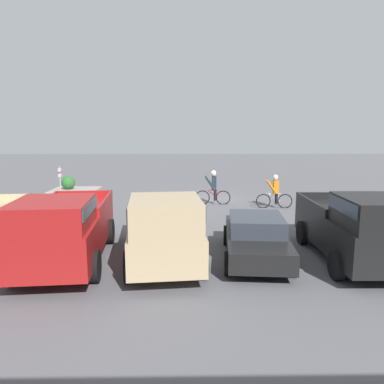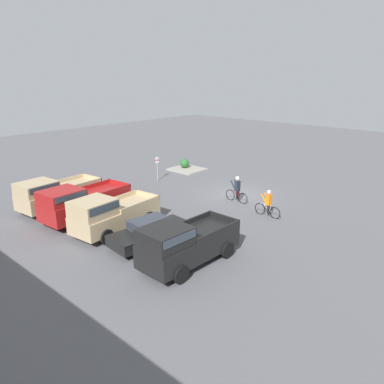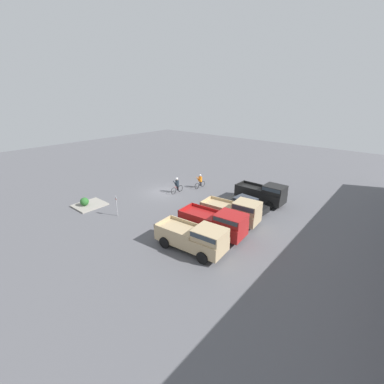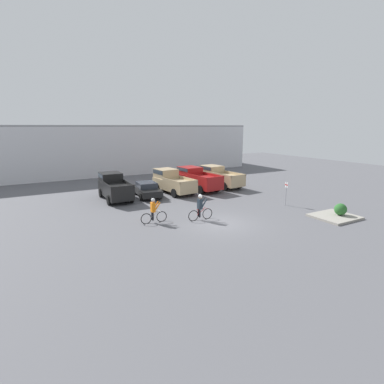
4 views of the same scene
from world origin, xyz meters
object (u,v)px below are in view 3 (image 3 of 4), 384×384
Objects in this scene: pickup_truck_1 at (235,211)px; fire_lane_sign at (116,204)px; cyclist_0 at (177,185)px; pickup_truck_2 at (216,222)px; pickup_truck_0 at (264,193)px; pickup_truck_3 at (195,237)px; cyclist_1 at (200,181)px; sedan_0 at (245,204)px; shrub at (84,202)px.

fire_lane_sign is (5.91, -8.95, 0.11)m from pickup_truck_1.
pickup_truck_2 is at bearing 61.26° from cyclist_0.
pickup_truck_1 is 2.63× the size of fire_lane_sign.
pickup_truck_0 is 0.91× the size of pickup_truck_2.
pickup_truck_3 is (5.61, 0.18, -0.01)m from pickup_truck_1.
cyclist_1 is at bearing 174.68° from fire_lane_sign.
pickup_truck_0 is at bearing 179.97° from pickup_truck_2.
cyclist_0 is at bearing -118.74° from pickup_truck_2.
pickup_truck_1 is at bearing -178.21° from pickup_truck_3.
pickup_truck_3 is at bearing 37.17° from cyclist_1.
sedan_0 is at bearing -175.30° from pickup_truck_3.
shrub is at bearing -84.76° from pickup_truck_3.
shrub is (0.92, -4.22, -0.66)m from fire_lane_sign.
cyclist_1 is (-2.33, -7.42, 0.18)m from sedan_0.
pickup_truck_3 is at bearing 1.79° from pickup_truck_1.
pickup_truck_0 is 2.88m from sedan_0.
fire_lane_sign reaches higher than cyclist_0.
pickup_truck_3 is at bearing 49.74° from cyclist_0.
shrub is (1.22, -13.35, -0.54)m from pickup_truck_3.
pickup_truck_1 reaches higher than shrub.
cyclist_0 is 1.01× the size of cyclist_1.
cyclist_0 is at bearing -130.26° from pickup_truck_3.
pickup_truck_2 reaches higher than sedan_0.
cyclist_0 is at bearing 154.31° from shrub.
sedan_0 is at bearing 72.59° from cyclist_1.
pickup_truck_2 is (2.81, 0.01, 0.01)m from pickup_truck_1.
sedan_0 is 8.40m from pickup_truck_3.
pickup_truck_3 is 13.41m from cyclist_1.
pickup_truck_2 is 10.16m from cyclist_0.
pickup_truck_3 reaches higher than cyclist_0.
pickup_truck_3 is at bearing 95.24° from shrub.
fire_lane_sign is 4.37m from shrub.
sedan_0 is at bearing -174.60° from pickup_truck_2.
sedan_0 is 2.41× the size of cyclist_0.
pickup_truck_1 is at bearing 117.41° from shrub.
sedan_0 is 0.80× the size of pickup_truck_2.
pickup_truck_0 reaches higher than sedan_0.
fire_lane_sign is at bearing -44.25° from sedan_0.
pickup_truck_1 is at bearing 76.89° from cyclist_0.
pickup_truck_3 reaches higher than fire_lane_sign.
pickup_truck_0 is at bearing 93.37° from cyclist_1.
cyclist_1 is (-7.89, -7.94, -0.28)m from pickup_truck_2.
pickup_truck_0 is 5.55m from pickup_truck_1.
cyclist_0 is (-7.68, -9.07, -0.19)m from pickup_truck_3.
pickup_truck_1 is 2.81m from pickup_truck_2.
pickup_truck_2 is 11.20m from cyclist_1.
cyclist_1 is at bearing -134.83° from pickup_truck_2.
pickup_truck_0 is 14.55m from fire_lane_sign.
pickup_truck_3 is (11.16, 0.16, -0.02)m from pickup_truck_0.
cyclist_0 is at bearing 179.56° from fire_lane_sign.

